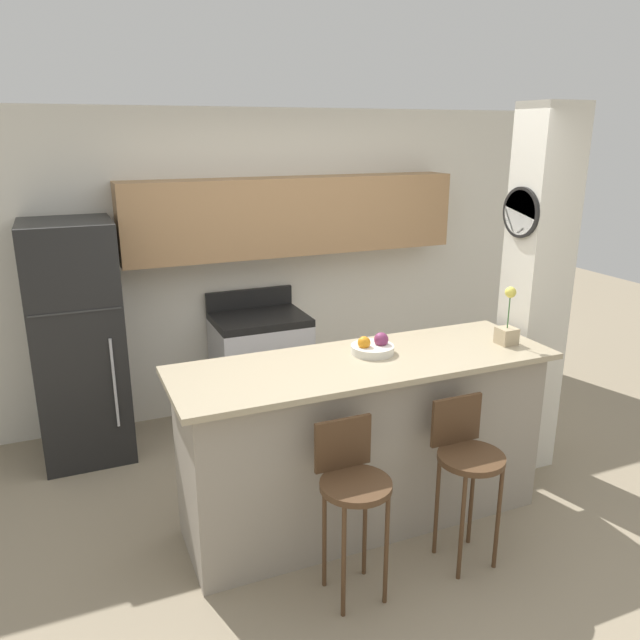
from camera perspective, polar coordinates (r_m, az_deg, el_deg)
name	(u,v)px	position (r m, az deg, el deg)	size (l,w,h in m)	color
ground_plane	(362,517)	(4.19, 3.85, -17.49)	(14.00, 14.00, 0.00)	gray
wall_back	(273,244)	(5.34, -4.29, 6.91)	(5.60, 0.38, 2.55)	silver
pillar_right	(535,294)	(4.57, 19.05, 2.23)	(0.38, 0.33, 2.55)	silver
counter_bar	(364,441)	(3.91, 4.00, -10.95)	(2.31, 0.75, 1.07)	gray
refrigerator	(78,342)	(4.89, -21.24, -1.90)	(0.63, 0.70, 1.77)	black
stove_range	(261,366)	(5.30, -5.43, -4.25)	(0.76, 0.59, 1.07)	silver
bar_stool_left	(352,485)	(3.29, 2.98, -14.81)	(0.37, 0.37, 0.95)	#4C331E
bar_stool_right	(467,458)	(3.62, 13.26, -12.16)	(0.37, 0.37, 0.95)	#4C331E
orchid_vase	(507,327)	(4.10, 16.76, -0.62)	(0.11, 0.11, 0.37)	tan
fruit_bowl	(373,347)	(3.80, 4.86, -2.48)	(0.26, 0.26, 0.12)	silver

